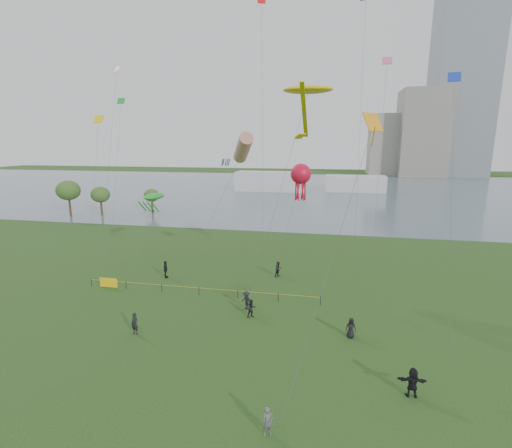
% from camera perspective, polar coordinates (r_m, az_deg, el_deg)
% --- Properties ---
extents(ground_plane, '(400.00, 400.00, 0.00)m').
position_cam_1_polar(ground_plane, '(26.38, -4.56, -22.08)').
color(ground_plane, '#1B3812').
extents(lake, '(400.00, 120.00, 0.08)m').
position_cam_1_polar(lake, '(121.95, 8.29, 5.23)').
color(lake, slate).
rests_on(lake, ground_plane).
extents(tower, '(24.00, 24.00, 120.00)m').
position_cam_1_polar(tower, '(202.07, 29.67, 23.76)').
color(tower, slate).
rests_on(tower, ground_plane).
extents(building_mid, '(20.00, 20.00, 38.00)m').
position_cam_1_polar(building_mid, '(187.23, 24.13, 12.58)').
color(building_mid, gray).
rests_on(building_mid, ground_plane).
extents(building_low, '(16.00, 18.00, 28.00)m').
position_cam_1_polar(building_low, '(190.65, 19.42, 11.42)').
color(building_low, gray).
rests_on(building_low, ground_plane).
extents(pavilion_left, '(22.00, 8.00, 6.00)m').
position_cam_1_polar(pavilion_left, '(117.90, 2.33, 6.57)').
color(pavilion_left, silver).
rests_on(pavilion_left, ground_plane).
extents(pavilion_right, '(18.00, 7.00, 5.00)m').
position_cam_1_polar(pavilion_right, '(119.79, 15.01, 6.01)').
color(pavilion_right, silver).
rests_on(pavilion_right, ground_plane).
extents(trees, '(18.55, 11.52, 7.40)m').
position_cam_1_polar(trees, '(84.31, -23.77, 4.43)').
color(trees, '#3D2B1C').
rests_on(trees, ground_plane).
extents(fence, '(24.07, 0.07, 1.05)m').
position_cam_1_polar(fence, '(40.43, -17.06, -8.99)').
color(fence, black).
rests_on(fence, ground_plane).
extents(kite_flyer, '(0.69, 0.61, 1.60)m').
position_cam_1_polar(kite_flyer, '(21.73, 1.83, -28.11)').
color(kite_flyer, '#585B60').
rests_on(kite_flyer, ground_plane).
extents(spectator_a, '(1.01, 0.97, 1.63)m').
position_cam_1_polar(spectator_a, '(33.06, -0.68, -12.86)').
color(spectator_a, black).
rests_on(spectator_a, ground_plane).
extents(spectator_b, '(1.28, 1.12, 1.72)m').
position_cam_1_polar(spectator_b, '(34.48, -1.50, -11.67)').
color(spectator_b, black).
rests_on(spectator_b, ground_plane).
extents(spectator_c, '(0.75, 1.23, 1.96)m').
position_cam_1_polar(spectator_c, '(43.21, -13.74, -6.80)').
color(spectator_c, black).
rests_on(spectator_c, ground_plane).
extents(spectator_d, '(0.81, 0.54, 1.63)m').
position_cam_1_polar(spectator_d, '(30.88, 14.39, -15.20)').
color(spectator_d, black).
rests_on(spectator_d, ground_plane).
extents(spectator_e, '(1.74, 0.62, 1.85)m').
position_cam_1_polar(spectator_e, '(25.79, 22.94, -21.54)').
color(spectator_e, black).
rests_on(spectator_e, ground_plane).
extents(spectator_f, '(0.74, 0.58, 1.79)m').
position_cam_1_polar(spectator_f, '(31.89, -18.15, -14.35)').
color(spectator_f, black).
rests_on(spectator_f, ground_plane).
extents(spectator_g, '(1.06, 1.11, 1.79)m').
position_cam_1_polar(spectator_g, '(42.42, 3.47, -6.93)').
color(spectator_g, black).
rests_on(spectator_g, ground_plane).
extents(kite_stingray, '(7.26, 9.99, 20.31)m').
position_cam_1_polar(kite_stingray, '(38.16, 7.97, 19.69)').
color(kite_stingray, '#3F3F42').
extents(kite_windsock, '(6.81, 10.41, 16.16)m').
position_cam_1_polar(kite_windsock, '(44.02, -2.02, 11.58)').
color(kite_windsock, '#3F3F42').
extents(kite_creature, '(2.14, 10.47, 8.79)m').
position_cam_1_polar(kite_creature, '(47.75, -15.44, 4.06)').
color(kite_creature, '#3F3F42').
extents(kite_octopus, '(3.40, 8.70, 12.74)m').
position_cam_1_polar(kite_octopus, '(40.93, 6.91, 7.56)').
color(kite_octopus, '#3F3F42').
extents(kite_delta, '(5.65, 11.36, 16.97)m').
position_cam_1_polar(kite_delta, '(27.04, 17.10, 13.11)').
color(kite_delta, '#3F3F42').
extents(small_kites, '(36.05, 13.44, 13.84)m').
position_cam_1_polar(small_kites, '(41.32, -1.95, 23.80)').
color(small_kites, '#198C2D').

